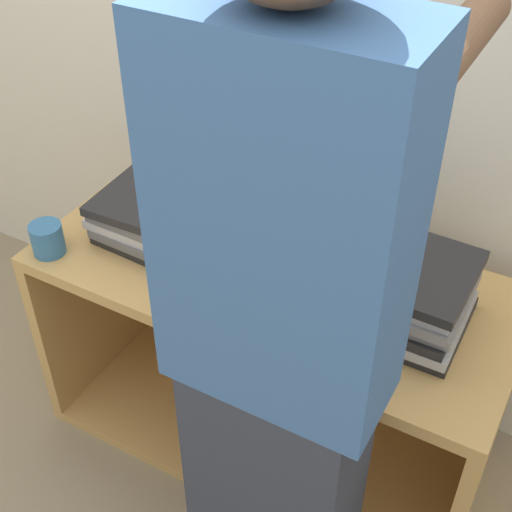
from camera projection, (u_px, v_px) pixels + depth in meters
The scene contains 9 objects.
ground_plane at pixel (223, 502), 2.09m from camera, with size 12.00×12.00×0.00m, color gray.
wall_back at pixel (348, 25), 1.79m from camera, with size 8.00×0.05×2.40m.
cart at pixel (281, 346), 2.12m from camera, with size 1.28×0.57×0.67m.
laptop_open at pixel (282, 245), 1.86m from camera, with size 0.31×0.34×0.29m.
laptop_stack_left at pixel (162, 217), 1.95m from camera, with size 0.34×0.29×0.13m.
laptop_stack_right at pixel (399, 291), 1.67m from camera, with size 0.33×0.29×0.18m.
person at pixel (281, 359), 1.30m from camera, with size 0.40×0.54×1.80m.
mug at pixel (47, 239), 1.90m from camera, with size 0.09×0.09×0.09m.
inventory_tag at pixel (395, 277), 1.57m from camera, with size 0.06×0.02×0.01m.
Camera 1 is at (0.65, -0.97, 1.88)m, focal length 50.00 mm.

